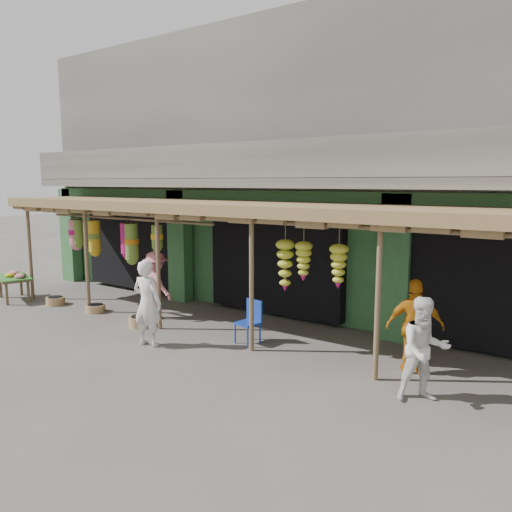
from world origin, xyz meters
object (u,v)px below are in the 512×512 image
Objects in this scene: flower_table at (14,278)px; person_front at (147,303)px; blue_chair at (250,319)px; person_right at (424,350)px; person_vendor at (415,327)px; person_shopper at (156,285)px.

person_front is (5.90, -0.58, 0.25)m from flower_table.
person_right reaches higher than blue_chair.
person_front is at bearing -130.71° from blue_chair.
person_front is 1.07× the size of person_vendor.
person_vendor is 6.15m from person_shopper.
flower_table is 5.93m from person_front.
flower_table is 7.48m from blue_chair.
flower_table is 0.93× the size of person_right.
flower_table is 10.71m from person_vendor.
person_shopper reaches higher than person_right.
flower_table is 0.84× the size of person_front.
flower_table is 11.12m from person_right.
person_right is 0.97× the size of person_vendor.
blue_chair is (7.44, 0.74, -0.13)m from flower_table.
person_shopper is at bearing 32.13° from flower_table.
person_front is 5.03m from person_vendor.
person_front is at bearing -7.13° from person_vendor.
person_vendor reaches higher than person_shopper.
person_shopper is (-1.38, 1.54, -0.06)m from person_front.
blue_chair is 0.50× the size of person_front.
person_vendor is (10.66, 1.02, 0.19)m from flower_table.
person_front is (-1.55, -1.32, 0.38)m from blue_chair.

